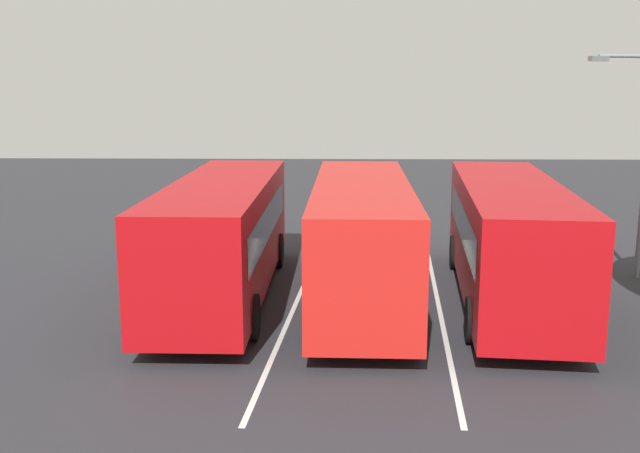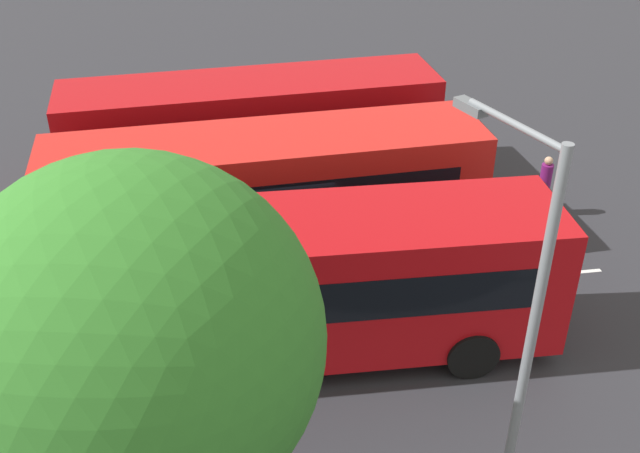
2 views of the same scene
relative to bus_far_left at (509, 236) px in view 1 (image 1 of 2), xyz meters
name	(u,v)px [view 1 (image 1 of 2)]	position (x,y,z in m)	size (l,w,h in m)	color
ground_plane	(368,298)	(0.12, 3.73, -1.78)	(73.35, 73.35, 0.00)	#2B2B30
bus_far_left	(509,236)	(0.00, 0.00, 0.00)	(10.76, 3.53, 3.20)	#B70C11
bus_center_left	(362,235)	(0.04, 3.91, 0.00)	(10.62, 2.82, 3.20)	red
bus_center_right	(223,233)	(0.23, 7.65, 0.00)	(10.60, 2.74, 3.20)	#B70C11
pedestrian	(349,213)	(7.63, 4.11, -0.74)	(0.43, 0.43, 1.74)	#232833
street_lamp	(640,150)	(2.45, -4.29, 2.07)	(0.77, 2.16, 6.62)	gray
lane_stripe_outer_left	(437,299)	(0.12, 1.83, -1.77)	(15.42, 0.12, 0.01)	silver
lane_stripe_inner_left	(298,298)	(0.12, 5.62, -1.77)	(15.42, 0.12, 0.01)	silver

